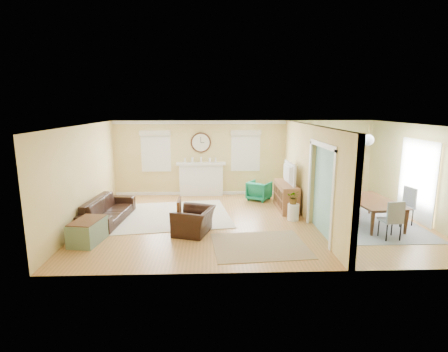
{
  "coord_description": "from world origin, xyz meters",
  "views": [
    {
      "loc": [
        -1.15,
        -9.06,
        3.07
      ],
      "look_at": [
        -0.8,
        0.3,
        1.2
      ],
      "focal_mm": 28.0,
      "sensor_mm": 36.0,
      "label": 1
    }
  ],
  "objects_px": {
    "sofa": "(108,210)",
    "dining_table": "(372,212)",
    "green_chair": "(259,191)",
    "eames_chair": "(194,221)",
    "credenza": "(286,196)"
  },
  "relations": [
    {
      "from": "sofa",
      "to": "dining_table",
      "type": "bearing_deg",
      "value": -89.42
    },
    {
      "from": "sofa",
      "to": "credenza",
      "type": "xyz_separation_m",
      "value": [
        5.06,
        0.95,
        0.08
      ]
    },
    {
      "from": "sofa",
      "to": "eames_chair",
      "type": "relative_size",
      "value": 2.24
    },
    {
      "from": "sofa",
      "to": "credenza",
      "type": "height_order",
      "value": "credenza"
    },
    {
      "from": "eames_chair",
      "to": "green_chair",
      "type": "bearing_deg",
      "value": 164.48
    },
    {
      "from": "green_chair",
      "to": "credenza",
      "type": "bearing_deg",
      "value": 154.27
    },
    {
      "from": "credenza",
      "to": "sofa",
      "type": "bearing_deg",
      "value": -169.34
    },
    {
      "from": "sofa",
      "to": "eames_chair",
      "type": "xyz_separation_m",
      "value": [
        2.37,
        -1.02,
        -0.0
      ]
    },
    {
      "from": "eames_chair",
      "to": "green_chair",
      "type": "relative_size",
      "value": 1.42
    },
    {
      "from": "credenza",
      "to": "dining_table",
      "type": "xyz_separation_m",
      "value": [
        2.01,
        -1.43,
        -0.07
      ]
    },
    {
      "from": "sofa",
      "to": "green_chair",
      "type": "height_order",
      "value": "sofa"
    },
    {
      "from": "credenza",
      "to": "dining_table",
      "type": "height_order",
      "value": "credenza"
    },
    {
      "from": "sofa",
      "to": "green_chair",
      "type": "relative_size",
      "value": 3.18
    },
    {
      "from": "sofa",
      "to": "eames_chair",
      "type": "distance_m",
      "value": 2.58
    },
    {
      "from": "green_chair",
      "to": "credenza",
      "type": "xyz_separation_m",
      "value": [
        0.67,
        -1.1,
        0.08
      ]
    }
  ]
}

